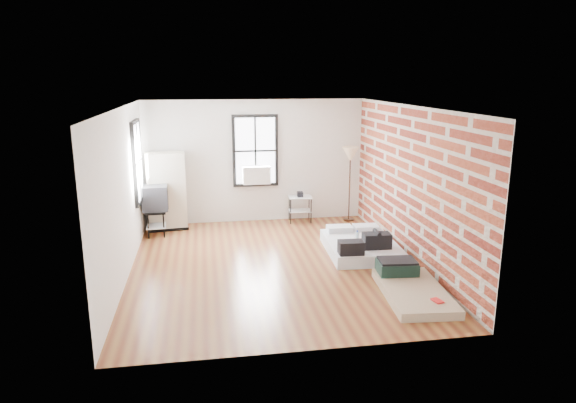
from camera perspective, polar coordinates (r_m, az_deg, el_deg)
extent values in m
plane|color=#5F2D19|center=(9.28, -1.62, -7.07)|extent=(6.00, 6.00, 0.00)
cube|color=silver|center=(11.81, -3.65, 4.47)|extent=(5.00, 0.01, 2.80)
cube|color=silver|center=(6.02, 2.18, -4.63)|extent=(5.00, 0.01, 2.80)
cube|color=silver|center=(8.91, -17.83, 0.77)|extent=(0.01, 6.00, 2.80)
cube|color=brown|center=(9.53, 13.39, 1.89)|extent=(0.02, 6.00, 2.80)
cube|color=white|center=(8.69, -1.75, 10.46)|extent=(5.00, 6.00, 0.01)
cube|color=white|center=(11.72, -3.65, 5.64)|extent=(0.90, 0.02, 1.50)
cube|color=black|center=(11.70, -6.03, 5.58)|extent=(0.07, 0.08, 1.64)
cube|color=black|center=(11.80, -1.30, 5.71)|extent=(0.07, 0.08, 1.64)
cube|color=black|center=(11.66, -3.72, 9.47)|extent=(0.90, 0.08, 0.07)
cube|color=black|center=(11.88, -3.60, 1.90)|extent=(0.90, 0.08, 0.07)
cube|color=black|center=(11.71, -3.64, 5.63)|extent=(0.04, 0.02, 1.50)
cube|color=black|center=(11.71, -3.64, 5.63)|extent=(0.90, 0.02, 0.04)
cube|color=white|center=(11.69, -3.55, 2.98)|extent=(0.62, 0.30, 0.40)
cube|color=white|center=(10.61, -16.32, 4.25)|extent=(0.02, 0.90, 1.50)
cube|color=black|center=(10.13, -16.74, 3.80)|extent=(0.08, 0.07, 1.64)
cube|color=black|center=(11.08, -16.14, 4.66)|extent=(0.08, 0.07, 1.64)
cube|color=black|center=(10.51, -16.71, 8.47)|extent=(0.08, 0.90, 0.07)
cube|color=black|center=(10.76, -16.14, 0.13)|extent=(0.08, 0.90, 0.07)
cube|color=black|center=(10.60, -16.26, 4.26)|extent=(0.02, 0.04, 1.50)
cube|color=black|center=(10.60, -16.26, 4.26)|extent=(0.02, 0.90, 0.04)
cube|color=silver|center=(9.98, 8.10, -5.00)|extent=(1.36, 1.80, 0.23)
cube|color=silver|center=(10.50, 5.75, -3.01)|extent=(0.52, 0.34, 0.11)
cube|color=silver|center=(10.63, 8.64, -2.89)|extent=(0.52, 0.34, 0.11)
cube|color=black|center=(9.57, 9.82, -4.30)|extent=(0.52, 0.32, 0.27)
cylinder|color=black|center=(9.53, 9.86, -3.40)|extent=(0.09, 0.32, 0.07)
cube|color=black|center=(9.19, 7.00, -5.09)|extent=(0.45, 0.30, 0.24)
cylinder|color=#C5EAFD|center=(9.85, 7.69, -3.93)|extent=(0.06, 0.06, 0.20)
cylinder|color=#183AAD|center=(9.81, 7.71, -3.29)|extent=(0.03, 0.03, 0.03)
cube|color=tan|center=(8.24, 13.80, -9.75)|extent=(1.05, 1.79, 0.14)
cube|color=black|center=(8.71, 12.01, -7.16)|extent=(0.67, 0.51, 0.20)
cube|color=black|center=(8.67, 12.05, -6.43)|extent=(0.63, 0.47, 0.04)
cube|color=red|center=(7.84, 16.25, -10.54)|extent=(0.16, 0.20, 0.02)
cube|color=black|center=(11.74, -13.14, -2.78)|extent=(0.91, 0.59, 0.06)
cube|color=beige|center=(11.53, -13.37, 1.27)|extent=(0.87, 0.55, 1.64)
cylinder|color=black|center=(11.71, 0.30, -1.12)|extent=(0.02, 0.02, 0.59)
cylinder|color=black|center=(11.76, 2.58, -1.07)|extent=(0.02, 0.02, 0.59)
cylinder|color=black|center=(12.06, 0.13, -0.68)|extent=(0.02, 0.02, 0.59)
cylinder|color=black|center=(12.11, 2.35, -0.63)|extent=(0.02, 0.02, 0.59)
cube|color=silver|center=(11.83, 1.35, 0.51)|extent=(0.57, 0.47, 0.02)
cube|color=silver|center=(11.91, 1.34, -1.00)|extent=(0.54, 0.44, 0.02)
cube|color=black|center=(11.82, 1.35, 0.81)|extent=(0.14, 0.20, 0.11)
cylinder|color=black|center=(12.17, 6.74, -2.00)|extent=(0.25, 0.25, 0.03)
cylinder|color=black|center=(11.99, 6.84, 1.49)|extent=(0.03, 0.03, 1.49)
cone|color=tan|center=(11.85, 6.95, 5.23)|extent=(0.37, 0.37, 0.33)
cylinder|color=black|center=(11.06, -15.28, -2.68)|extent=(0.03, 0.03, 0.53)
cylinder|color=black|center=(11.04, -13.64, -2.60)|extent=(0.03, 0.03, 0.53)
cylinder|color=black|center=(11.66, -15.15, -1.82)|extent=(0.03, 0.03, 0.53)
cylinder|color=black|center=(11.65, -13.60, -1.74)|extent=(0.03, 0.03, 0.53)
cube|color=black|center=(11.28, -14.50, -0.91)|extent=(0.46, 0.78, 0.03)
cube|color=silver|center=(11.37, -14.40, -2.46)|extent=(0.44, 0.76, 0.02)
cube|color=black|center=(11.22, -14.58, 0.46)|extent=(0.56, 0.64, 0.53)
cube|color=black|center=(11.21, -13.24, 0.53)|extent=(0.05, 0.51, 0.42)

